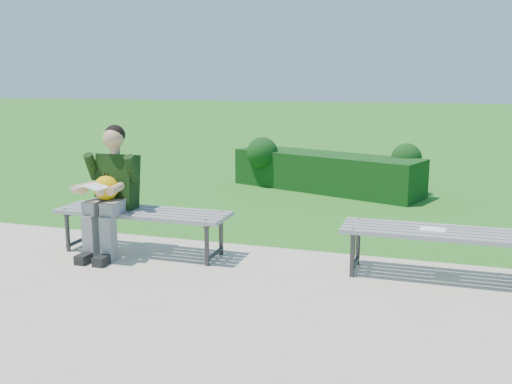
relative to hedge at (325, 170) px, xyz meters
The scene contains 7 objects.
ground 3.45m from the hedge, 86.46° to the right, with size 80.00×80.00×0.00m.
walkway 5.19m from the hedge, 87.66° to the right, with size 30.00×3.50×0.02m.
hedge is the anchor object (origin of this frame).
bench_left 4.17m from the hedge, 105.57° to the right, with size 1.80×0.50×0.46m.
bench_right 4.31m from the hedge, 65.11° to the right, with size 1.80×0.50×0.46m.
seated_boy 4.37m from the hedge, 109.04° to the right, with size 0.56×0.76×1.31m.
paper_sheet 4.27m from the hedge, 66.33° to the right, with size 0.23×0.18×0.01m.
Camera 1 is at (1.48, -5.64, 1.79)m, focal length 40.00 mm.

